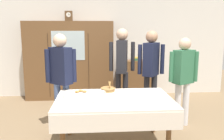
{
  "coord_description": "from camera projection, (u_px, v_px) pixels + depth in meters",
  "views": [
    {
      "loc": [
        -0.27,
        -3.54,
        1.76
      ],
      "look_at": [
        0.0,
        0.2,
        1.09
      ],
      "focal_mm": 37.96,
      "sensor_mm": 36.0,
      "label": 1
    }
  ],
  "objects": [
    {
      "name": "ground_plane",
      "position": [
        113.0,
        139.0,
        3.8
      ],
      "size": [
        12.0,
        12.0,
        0.0
      ],
      "primitive_type": "plane",
      "color": "#846B4C",
      "rests_on": "ground"
    },
    {
      "name": "back_wall",
      "position": [
        105.0,
        44.0,
        6.17
      ],
      "size": [
        6.4,
        0.1,
        2.7
      ],
      "primitive_type": "cube",
      "color": "silver",
      "rests_on": "ground"
    },
    {
      "name": "dining_table",
      "position": [
        114.0,
        105.0,
        3.46
      ],
      "size": [
        1.7,
        1.11,
        0.74
      ],
      "color": "brown",
      "rests_on": "ground"
    },
    {
      "name": "wall_cabinet",
      "position": [
        70.0,
        60.0,
        5.88
      ],
      "size": [
        2.15,
        0.46,
        1.92
      ],
      "color": "brown",
      "rests_on": "ground"
    },
    {
      "name": "mantel_clock",
      "position": [
        69.0,
        16.0,
        5.69
      ],
      "size": [
        0.18,
        0.11,
        0.24
      ],
      "color": "brown",
      "rests_on": "wall_cabinet"
    },
    {
      "name": "bookshelf_low",
      "position": [
        136.0,
        78.0,
        6.14
      ],
      "size": [
        0.91,
        0.35,
        0.94
      ],
      "color": "brown",
      "rests_on": "ground"
    },
    {
      "name": "book_stack",
      "position": [
        136.0,
        59.0,
        6.05
      ],
      "size": [
        0.16,
        0.21,
        0.09
      ],
      "color": "#3D754C",
      "rests_on": "bookshelf_low"
    },
    {
      "name": "tea_cup_mid_right",
      "position": [
        65.0,
        97.0,
        3.43
      ],
      "size": [
        0.13,
        0.13,
        0.06
      ],
      "color": "white",
      "rests_on": "dining_table"
    },
    {
      "name": "tea_cup_near_right",
      "position": [
        102.0,
        93.0,
        3.65
      ],
      "size": [
        0.13,
        0.13,
        0.06
      ],
      "color": "white",
      "rests_on": "dining_table"
    },
    {
      "name": "tea_cup_back_edge",
      "position": [
        123.0,
        97.0,
        3.42
      ],
      "size": [
        0.13,
        0.13,
        0.06
      ],
      "color": "white",
      "rests_on": "dining_table"
    },
    {
      "name": "tea_cup_front_edge",
      "position": [
        139.0,
        94.0,
        3.61
      ],
      "size": [
        0.13,
        0.13,
        0.06
      ],
      "color": "white",
      "rests_on": "dining_table"
    },
    {
      "name": "tea_cup_center",
      "position": [
        143.0,
        97.0,
        3.43
      ],
      "size": [
        0.13,
        0.13,
        0.06
      ],
      "color": "silver",
      "rests_on": "dining_table"
    },
    {
      "name": "tea_cup_near_left",
      "position": [
        95.0,
        103.0,
        3.16
      ],
      "size": [
        0.13,
        0.13,
        0.06
      ],
      "color": "white",
      "rests_on": "dining_table"
    },
    {
      "name": "bread_basket",
      "position": [
        108.0,
        89.0,
        3.85
      ],
      "size": [
        0.24,
        0.24,
        0.16
      ],
      "color": "#9E7542",
      "rests_on": "dining_table"
    },
    {
      "name": "pastry_plate",
      "position": [
        81.0,
        93.0,
        3.73
      ],
      "size": [
        0.28,
        0.28,
        0.05
      ],
      "color": "white",
      "rests_on": "dining_table"
    },
    {
      "name": "spoon_front_edge",
      "position": [
        149.0,
        91.0,
        3.88
      ],
      "size": [
        0.12,
        0.02,
        0.01
      ],
      "color": "silver",
      "rests_on": "dining_table"
    },
    {
      "name": "spoon_far_left",
      "position": [
        123.0,
        93.0,
        3.73
      ],
      "size": [
        0.12,
        0.02,
        0.01
      ],
      "color": "silver",
      "rests_on": "dining_table"
    },
    {
      "name": "person_behind_table_left",
      "position": [
        122.0,
        62.0,
        4.78
      ],
      "size": [
        0.52,
        0.39,
        1.75
      ],
      "color": "#232328",
      "rests_on": "ground"
    },
    {
      "name": "person_beside_shelf",
      "position": [
        183.0,
        73.0,
        4.19
      ],
      "size": [
        0.52,
        0.34,
        1.59
      ],
      "color": "silver",
      "rests_on": "ground"
    },
    {
      "name": "person_by_cabinet",
      "position": [
        151.0,
        65.0,
        4.57
      ],
      "size": [
        0.52,
        0.41,
        1.71
      ],
      "color": "#232328",
      "rests_on": "ground"
    },
    {
      "name": "person_behind_table_right",
      "position": [
        61.0,
        73.0,
        3.98
      ],
      "size": [
        0.52,
        0.38,
        1.67
      ],
      "color": "slate",
      "rests_on": "ground"
    }
  ]
}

